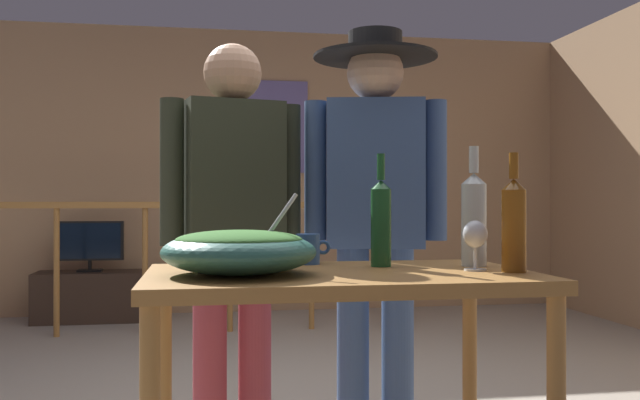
# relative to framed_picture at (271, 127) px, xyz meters

# --- Properties ---
(back_wall) EXTENTS (6.12, 0.10, 2.61)m
(back_wall) POSITION_rel_framed_picture_xyz_m (-0.20, 0.06, -0.41)
(back_wall) COLOR tan
(back_wall) RESTS_ON ground_plane
(framed_picture) EXTENTS (0.69, 0.03, 0.86)m
(framed_picture) POSITION_rel_framed_picture_xyz_m (0.00, 0.00, 0.00)
(framed_picture) COLOR slate
(stair_railing) EXTENTS (3.98, 0.10, 1.07)m
(stair_railing) POSITION_rel_framed_picture_xyz_m (-0.51, -0.97, -1.03)
(stair_railing) COLOR #9E6B33
(stair_railing) RESTS_ON ground_plane
(tv_console) EXTENTS (0.90, 0.40, 0.42)m
(tv_console) POSITION_rel_framed_picture_xyz_m (-1.58, -0.29, -1.51)
(tv_console) COLOR #38281E
(tv_console) RESTS_ON ground_plane
(flat_screen_tv) EXTENTS (0.57, 0.12, 0.43)m
(flat_screen_tv) POSITION_rel_framed_picture_xyz_m (-1.58, -0.32, -1.04)
(flat_screen_tv) COLOR black
(flat_screen_tv) RESTS_ON tv_console
(serving_table) EXTENTS (1.13, 0.69, 0.81)m
(serving_table) POSITION_rel_framed_picture_xyz_m (-0.22, -4.44, -1.01)
(serving_table) COLOR #9E6B33
(serving_table) RESTS_ON ground_plane
(salad_bowl) EXTENTS (0.44, 0.44, 0.23)m
(salad_bowl) POSITION_rel_framed_picture_xyz_m (-0.52, -4.48, -0.83)
(salad_bowl) COLOR #337060
(salad_bowl) RESTS_ON serving_table
(wine_glass) EXTENTS (0.07, 0.07, 0.15)m
(wine_glass) POSITION_rel_framed_picture_xyz_m (0.18, -4.48, -0.80)
(wine_glass) COLOR silver
(wine_glass) RESTS_ON serving_table
(wine_bottle_clear) EXTENTS (0.08, 0.08, 0.38)m
(wine_bottle_clear) POSITION_rel_framed_picture_xyz_m (0.24, -4.34, -0.75)
(wine_bottle_clear) COLOR silver
(wine_bottle_clear) RESTS_ON serving_table
(wine_bottle_amber) EXTENTS (0.07, 0.07, 0.35)m
(wine_bottle_amber) POSITION_rel_framed_picture_xyz_m (0.28, -4.54, -0.76)
(wine_bottle_amber) COLOR brown
(wine_bottle_amber) RESTS_ON serving_table
(wine_bottle_green) EXTENTS (0.07, 0.07, 0.36)m
(wine_bottle_green) POSITION_rel_framed_picture_xyz_m (-0.06, -4.31, -0.76)
(wine_bottle_green) COLOR #1E5628
(wine_bottle_green) RESTS_ON serving_table
(mug_blue) EXTENTS (0.12, 0.08, 0.10)m
(mug_blue) POSITION_rel_framed_picture_xyz_m (-0.28, -4.19, -0.86)
(mug_blue) COLOR #3866B2
(mug_blue) RESTS_ON serving_table
(person_standing_left) EXTENTS (0.55, 0.29, 1.63)m
(person_standing_left) POSITION_rel_framed_picture_xyz_m (-0.51, -3.73, -0.76)
(person_standing_left) COLOR #9E3842
(person_standing_left) RESTS_ON ground_plane
(person_standing_right) EXTENTS (0.56, 0.50, 1.70)m
(person_standing_right) POSITION_rel_framed_picture_xyz_m (0.07, -3.73, -0.69)
(person_standing_right) COLOR #3D5684
(person_standing_right) RESTS_ON ground_plane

